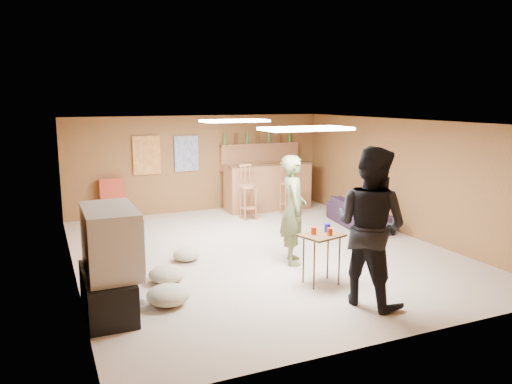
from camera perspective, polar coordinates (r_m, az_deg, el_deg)
name	(u,v)px	position (r m, az deg, el deg)	size (l,w,h in m)	color
ground	(261,251)	(8.60, 0.54, -6.79)	(7.00, 7.00, 0.00)	tan
ceiling	(261,122)	(8.22, 0.56, 8.02)	(6.00, 7.00, 0.02)	silver
wall_back	(199,164)	(11.59, -6.55, 3.24)	(6.00, 0.02, 2.20)	brown
wall_front	(398,242)	(5.42, 15.92, -5.56)	(6.00, 0.02, 2.20)	brown
wall_left	(70,203)	(7.64, -20.45, -1.17)	(0.02, 7.00, 2.20)	brown
wall_right	(404,177)	(9.93, 16.56, 1.64)	(0.02, 7.00, 2.20)	brown
tv_stand	(107,292)	(6.46, -16.62, -10.92)	(0.55, 1.30, 0.50)	black
dvd_box	(126,297)	(6.52, -14.62, -11.56)	(0.35, 0.50, 0.08)	#B2B2B7
tv_body	(110,240)	(6.26, -16.30, -5.31)	(0.60, 1.10, 0.80)	#B2B2B7
tv_screen	(137,237)	(6.30, -13.50, -5.07)	(0.02, 0.95, 0.65)	navy
bar_counter	(268,186)	(11.69, 1.35, 0.64)	(2.00, 0.60, 1.10)	#975D37
bar_lip	(272,164)	(11.38, 1.89, 3.17)	(2.10, 0.12, 0.05)	#432A15
bar_shelf	(260,144)	(11.97, 0.46, 5.47)	(2.00, 0.18, 0.05)	#975D37
bar_backing	(260,157)	(12.02, 0.42, 4.05)	(2.00, 0.14, 0.60)	#975D37
poster_left	(147,155)	(11.23, -12.39, 4.11)	(0.60, 0.03, 0.85)	#BF3F26
poster_right	(186,154)	(11.44, -7.96, 4.37)	(0.55, 0.03, 0.80)	#334C99
folding_chair_stack	(112,200)	(11.08, -16.10, -0.85)	(0.50, 0.14, 0.90)	#B43221
ceiling_panel_front	(306,129)	(6.88, 5.71, 7.21)	(1.20, 0.60, 0.04)	white
ceiling_panel_back	(234,121)	(9.33, -2.48, 8.13)	(1.20, 0.60, 0.04)	white
person_olive	(293,210)	(7.83, 4.30, -2.03)	(0.63, 0.41, 1.72)	#5C653A
person_black	(370,226)	(6.40, 12.95, -3.85)	(0.98, 0.76, 2.01)	black
sofa	(359,213)	(10.43, 11.69, -2.42)	(1.78, 0.70, 0.52)	black
tray_table	(321,259)	(7.10, 7.46, -7.63)	(0.55, 0.44, 0.72)	#432A15
cup_red_near	(314,231)	(6.98, 6.60, -4.41)	(0.07, 0.07, 0.10)	#B0310B
cup_red_far	(330,232)	(6.95, 8.44, -4.51)	(0.07, 0.07, 0.10)	#B0310B
cup_blue	(327,228)	(7.12, 8.15, -4.07)	(0.09, 0.09, 0.12)	#1717A0
bar_stool_left	(248,194)	(10.74, -0.90, -0.23)	(0.35, 0.35, 1.11)	#975D37
bar_stool_right	(288,185)	(11.19, 3.73, 0.79)	(0.42, 0.42, 1.34)	#975D37
cushion_near_tv	(167,274)	(7.30, -10.17, -9.21)	(0.52, 0.52, 0.23)	tan
cushion_mid	(187,254)	(8.18, -7.93, -7.09)	(0.44, 0.44, 0.20)	tan
cushion_far	(168,295)	(6.54, -10.00, -11.52)	(0.55, 0.55, 0.25)	tan
bottle_row	(258,138)	(11.92, 0.24, 6.19)	(1.76, 0.08, 0.26)	#3F7233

